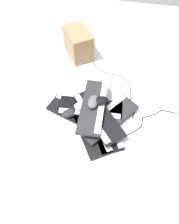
{
  "coord_description": "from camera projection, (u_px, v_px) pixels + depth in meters",
  "views": [
    {
      "loc": [
        0.21,
        -0.76,
        1.17
      ],
      "look_at": [
        0.06,
        -0.02,
        0.06
      ],
      "focal_mm": 32.0,
      "sensor_mm": 36.0,
      "label": 1
    }
  ],
  "objects": [
    {
      "name": "mouse_2",
      "position": [
        93.0,
        102.0,
        1.3
      ],
      "size": [
        0.07,
        0.11,
        0.04
      ],
      "primitive_type": "ellipsoid",
      "rotation": [
        0.0,
        0.0,
        4.66
      ],
      "color": "#4C4C51",
      "rests_on": "keyboard_7"
    },
    {
      "name": "keyboard_4",
      "position": [
        108.0,
        118.0,
        1.34
      ],
      "size": [
        0.38,
        0.44,
        0.03
      ],
      "color": "#232326",
      "rests_on": "keyboard_0"
    },
    {
      "name": "mouse_1",
      "position": [
        82.0,
        106.0,
        1.35
      ],
      "size": [
        0.13,
        0.1,
        0.04
      ],
      "primitive_type": "ellipsoid",
      "rotation": [
        0.0,
        0.0,
        0.33
      ],
      "color": "#B7B7BC",
      "rests_on": "keyboard_6"
    },
    {
      "name": "mouse_6",
      "position": [
        85.0,
        126.0,
        1.3
      ],
      "size": [
        0.11,
        0.07,
        0.04
      ],
      "primitive_type": "ellipsoid",
      "rotation": [
        0.0,
        0.0,
        6.26
      ],
      "color": "silver",
      "rests_on": "keyboard_3"
    },
    {
      "name": "keyboard_6",
      "position": [
        90.0,
        108.0,
        1.38
      ],
      "size": [
        0.45,
        0.18,
        0.03
      ],
      "color": "black",
      "rests_on": "keyboard_1"
    },
    {
      "name": "ground_plane",
      "position": [
        82.0,
        113.0,
        1.41
      ],
      "size": [
        3.2,
        3.2,
        0.0
      ],
      "primitive_type": "plane",
      "color": "silver"
    },
    {
      "name": "mouse_4",
      "position": [
        100.0,
        101.0,
        1.3
      ],
      "size": [
        0.13,
        0.11,
        0.04
      ],
      "primitive_type": "ellipsoid",
      "rotation": [
        0.0,
        0.0,
        3.67
      ],
      "color": "black",
      "rests_on": "keyboard_7"
    },
    {
      "name": "keyboard_0",
      "position": [
        103.0,
        123.0,
        1.35
      ],
      "size": [
        0.33,
        0.46,
        0.03
      ],
      "color": "black",
      "rests_on": "ground"
    },
    {
      "name": "keyboard_1",
      "position": [
        98.0,
        105.0,
        1.44
      ],
      "size": [
        0.19,
        0.45,
        0.03
      ],
      "color": "#232326",
      "rests_on": "ground"
    },
    {
      "name": "mouse_5",
      "position": [
        83.0,
        106.0,
        1.35
      ],
      "size": [
        0.13,
        0.1,
        0.04
      ],
      "primitive_type": "ellipsoid",
      "rotation": [
        0.0,
        0.0,
        3.52
      ],
      "color": "silver",
      "rests_on": "keyboard_6"
    },
    {
      "name": "mouse_0",
      "position": [
        95.0,
        104.0,
        1.36
      ],
      "size": [
        0.08,
        0.12,
        0.04
      ],
      "primitive_type": "ellipsoid",
      "rotation": [
        0.0,
        0.0,
        4.56
      ],
      "color": "black",
      "rests_on": "keyboard_6"
    },
    {
      "name": "cable_1",
      "position": [
        111.0,
        76.0,
        1.61
      ],
      "size": [
        0.51,
        0.72,
        0.01
      ],
      "color": "black",
      "rests_on": "ground"
    },
    {
      "name": "cardboard_box",
      "position": [
        78.0,
        43.0,
        1.67
      ],
      "size": [
        0.3,
        0.33,
        0.23
      ],
      "primitive_type": "cube",
      "rotation": [
        0.0,
        0.0,
        5.32
      ],
      "color": "olive",
      "rests_on": "ground"
    },
    {
      "name": "keyboard_3",
      "position": [
        90.0,
        127.0,
        1.33
      ],
      "size": [
        0.36,
        0.45,
        0.03
      ],
      "color": "black",
      "rests_on": "ground"
    },
    {
      "name": "mouse_7",
      "position": [
        69.0,
        113.0,
        1.35
      ],
      "size": [
        0.13,
        0.11,
        0.04
      ],
      "primitive_type": "ellipsoid",
      "rotation": [
        0.0,
        0.0,
        3.63
      ],
      "color": "black",
      "rests_on": "keyboard_2"
    },
    {
      "name": "mouse_3",
      "position": [
        88.0,
        128.0,
        1.29
      ],
      "size": [
        0.1,
        0.13,
        0.04
      ],
      "primitive_type": "ellipsoid",
      "rotation": [
        0.0,
        0.0,
        1.2
      ],
      "color": "#B7B7BC",
      "rests_on": "keyboard_3"
    },
    {
      "name": "keyboard_5",
      "position": [
        98.0,
        115.0,
        1.32
      ],
      "size": [
        0.4,
        0.43,
        0.03
      ],
      "color": "black",
      "rests_on": "keyboard_4"
    },
    {
      "name": "cable_0",
      "position": [
        149.0,
        120.0,
        1.38
      ],
      "size": [
        0.35,
        0.27,
        0.01
      ],
      "color": "black",
      "rests_on": "ground"
    },
    {
      "name": "keyboard_7",
      "position": [
        93.0,
        106.0,
        1.32
      ],
      "size": [
        0.17,
        0.45,
        0.03
      ],
      "color": "#232326",
      "rests_on": "keyboard_5"
    },
    {
      "name": "keyboard_2",
      "position": [
        78.0,
        113.0,
        1.4
      ],
      "size": [
        0.46,
        0.28,
        0.03
      ],
      "color": "black",
      "rests_on": "ground"
    }
  ]
}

